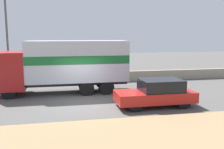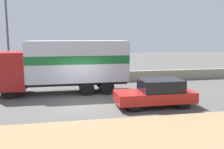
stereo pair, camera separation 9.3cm
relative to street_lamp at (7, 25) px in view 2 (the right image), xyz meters
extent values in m
plane|color=#514F4C|center=(4.84, -5.31, -4.43)|extent=(80.00, 80.00, 0.00)
cube|color=gray|center=(4.84, 0.76, -4.01)|extent=(60.00, 0.35, 0.85)
cylinder|color=#4C4C51|center=(0.00, 0.00, -0.69)|extent=(0.14, 0.14, 7.50)
cube|color=maroon|center=(0.58, -2.50, -2.86)|extent=(1.85, 2.40, 2.31)
cube|color=#2D2D33|center=(4.71, -2.50, -3.75)|extent=(6.40, 1.28, 0.25)
cube|color=silver|center=(4.71, -2.50, -2.33)|extent=(6.40, 2.32, 2.59)
cube|color=#19662D|center=(4.71, -2.50, -2.20)|extent=(6.37, 2.34, 0.52)
cylinder|color=black|center=(0.58, -3.49, -3.97)|extent=(0.94, 0.28, 0.94)
cylinder|color=black|center=(0.58, -1.51, -3.97)|extent=(0.94, 0.28, 0.94)
cylinder|color=black|center=(6.47, -3.49, -3.97)|extent=(0.94, 0.28, 0.94)
cylinder|color=black|center=(6.47, -1.51, -3.97)|extent=(0.94, 0.28, 0.94)
cylinder|color=black|center=(5.19, -3.49, -3.97)|extent=(0.94, 0.28, 0.94)
cylinder|color=black|center=(5.19, -1.51, -3.97)|extent=(0.94, 0.28, 0.94)
cube|color=#B21E19|center=(8.47, -6.66, -3.89)|extent=(4.15, 1.73, 0.56)
cube|color=black|center=(8.81, -6.66, -3.30)|extent=(2.16, 1.59, 0.62)
cylinder|color=black|center=(7.19, -7.40, -4.08)|extent=(0.71, 0.20, 0.71)
cylinder|color=black|center=(7.19, -5.91, -4.08)|extent=(0.71, 0.20, 0.71)
cylinder|color=black|center=(9.76, -7.40, -4.08)|extent=(0.71, 0.20, 0.71)
cylinder|color=black|center=(9.76, -5.91, -4.08)|extent=(0.71, 0.20, 0.71)
camera|label=1|loc=(3.72, -18.80, -0.73)|focal=40.00mm
camera|label=2|loc=(3.81, -18.82, -0.73)|focal=40.00mm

